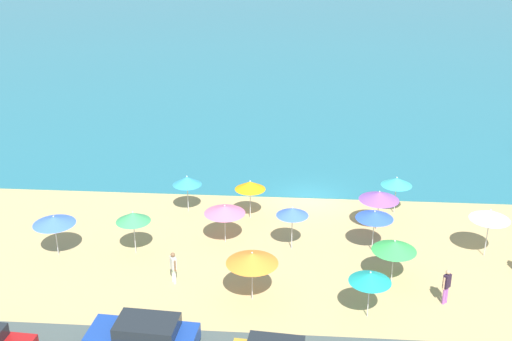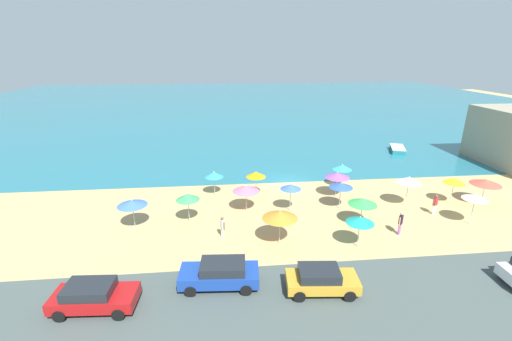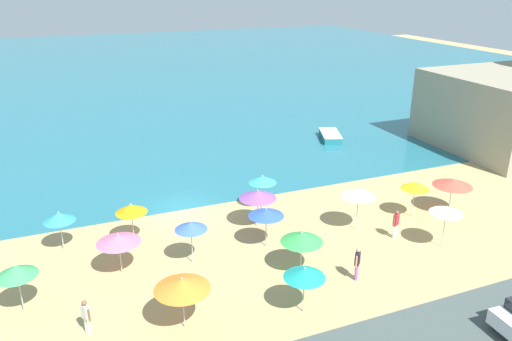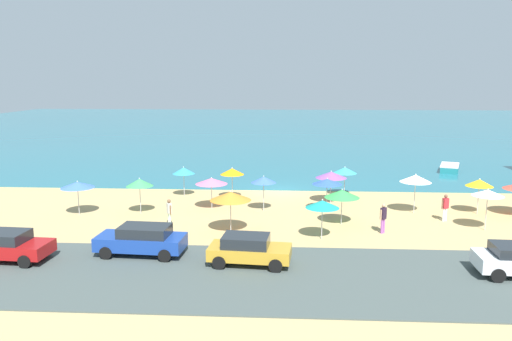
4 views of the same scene
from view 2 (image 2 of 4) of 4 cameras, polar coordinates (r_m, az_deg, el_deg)
ground_plane at (r=34.91m, az=5.30°, el=-1.99°), size 160.00×160.00×0.00m
sea at (r=88.03m, az=-1.54°, el=11.14°), size 150.00×110.00×0.05m
coastal_road at (r=19.86m, az=15.75°, el=-21.07°), size 80.00×8.00×0.06m
beach_umbrella_0 at (r=33.95m, az=30.18°, el=-1.47°), size 1.77×1.77×2.43m
beach_umbrella_1 at (r=28.07m, az=5.80°, el=-2.70°), size 1.71×1.71×2.46m
beach_umbrella_2 at (r=31.63m, az=13.39°, el=-0.73°), size 2.25×2.25×2.39m
beach_umbrella_3 at (r=26.69m, az=-11.32°, el=-4.33°), size 1.81×1.81×2.44m
beach_umbrella_4 at (r=35.39m, az=33.95°, el=-1.59°), size 2.46×2.46×2.31m
beach_umbrella_5 at (r=23.35m, az=4.01°, el=-7.39°), size 2.41×2.41×2.51m
beach_umbrella_6 at (r=28.08m, az=-1.67°, el=-3.08°), size 2.22×2.22×2.23m
beach_umbrella_7 at (r=27.02m, az=-19.96°, el=-5.12°), size 2.19×2.19×2.28m
beach_umbrella_8 at (r=30.92m, az=-0.01°, el=-0.65°), size 1.78×1.78×2.40m
beach_umbrella_9 at (r=31.51m, az=24.15°, el=-1.44°), size 2.06×2.06×2.71m
beach_umbrella_10 at (r=27.09m, az=17.35°, el=-4.93°), size 2.16×2.16×2.25m
beach_umbrella_11 at (r=29.36m, az=13.98°, el=-2.40°), size 1.98×1.98×2.33m
beach_umbrella_12 at (r=30.58m, az=32.75°, el=-3.72°), size 1.85×1.85×2.54m
beach_umbrella_13 at (r=23.99m, az=16.97°, el=-7.91°), size 1.88×1.88×2.31m
beach_umbrella_14 at (r=34.03m, az=14.18°, el=0.53°), size 1.83×1.83×2.32m
beach_umbrella_15 at (r=31.37m, az=-7.01°, el=-0.66°), size 1.73×1.73×2.32m
bather_0 at (r=27.01m, az=22.95°, el=-7.91°), size 0.43×0.43×1.77m
bather_1 at (r=31.39m, az=27.70°, el=-4.87°), size 0.53×0.35×1.73m
bather_2 at (r=24.62m, az=-5.62°, el=-9.23°), size 0.38×0.50×1.66m
parked_car_0 at (r=20.39m, az=-25.48°, el=-18.34°), size 4.33×2.16×1.46m
parked_car_2 at (r=20.00m, az=10.81°, el=-17.41°), size 4.06×2.15×1.44m
parked_car_3 at (r=20.14m, az=-5.99°, el=-16.68°), size 4.54×2.18×1.52m
skiff_nearshore at (r=48.85m, az=22.50°, el=3.31°), size 2.76×4.12×0.65m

